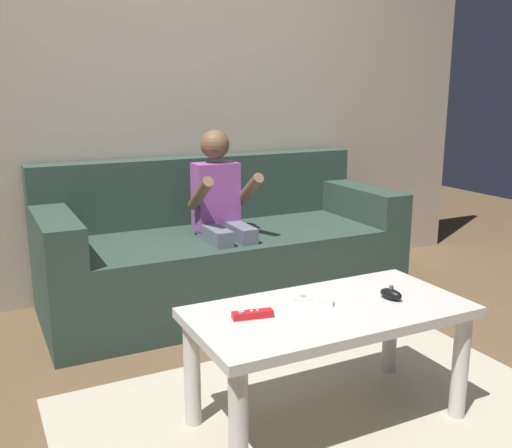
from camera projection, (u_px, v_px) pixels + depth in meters
The scene contains 9 objects.
ground_plane at pixel (341, 419), 2.13m from camera, with size 8.34×8.34×0.00m, color brown.
wall_back at pixel (178, 79), 3.34m from camera, with size 4.17×0.05×2.50m, color #B2A38E.
couch at pixel (221, 253), 3.25m from camera, with size 1.97×0.80×0.81m.
person_seated_on_couch at pixel (223, 212), 3.01m from camera, with size 0.33×0.40×0.99m.
coffee_table at pixel (329, 327), 2.04m from camera, with size 1.00×0.49×0.44m.
area_rug at pixel (326, 419), 2.13m from camera, with size 1.89×1.25×0.01m, color #BCB299.
game_remote_white_near_edge at pixel (314, 301), 2.06m from camera, with size 0.13×0.12×0.03m.
nunchuk_black at pixel (391, 294), 2.10m from camera, with size 0.07×0.10×0.05m.
game_remote_red_far_corner at pixel (252, 314), 1.93m from camera, with size 0.14×0.06×0.03m.
Camera 1 is at (-1.14, -1.57, 1.20)m, focal length 40.35 mm.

